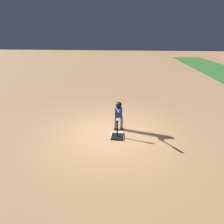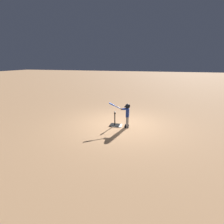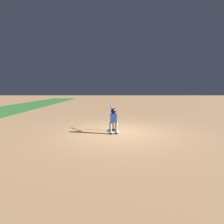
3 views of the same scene
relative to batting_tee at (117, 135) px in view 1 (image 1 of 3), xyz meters
name	(u,v)px [view 1 (image 1 of 3)]	position (x,y,z in m)	size (l,w,h in m)	color
ground_plane	(111,133)	(-0.23, -0.25, -0.08)	(90.00, 90.00, 0.00)	#AD7F56
home_plate	(117,135)	(-0.10, -0.01, -0.07)	(0.44, 0.44, 0.02)	white
batting_tee	(117,135)	(0.00, 0.00, 0.00)	(0.44, 0.39, 0.61)	black
batter_child	(119,113)	(-0.54, -0.01, 0.59)	(0.94, 0.34, 1.10)	gray
baseball	(117,120)	(0.00, 0.00, 0.57)	(0.07, 0.07, 0.07)	white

